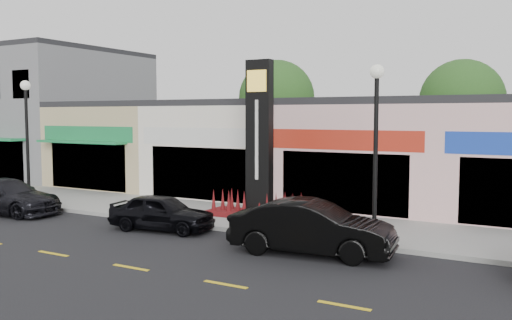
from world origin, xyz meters
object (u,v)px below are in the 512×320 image
(pylon_sign, at_px, (259,163))
(car_dark_sedan, at_px, (6,196))
(car_black_conv, at_px, (312,228))
(lamp_west_near, at_px, (27,128))
(lamp_east_near, at_px, (376,135))
(car_black_sedan, at_px, (162,212))

(pylon_sign, bearing_deg, car_dark_sedan, -160.13)
(car_dark_sedan, height_order, car_black_conv, car_black_conv)
(pylon_sign, bearing_deg, lamp_west_near, -171.23)
(lamp_west_near, height_order, lamp_east_near, same)
(car_dark_sedan, xyz_separation_m, car_black_sedan, (7.73, 0.54, -0.07))
(car_black_sedan, relative_size, car_black_conv, 0.79)
(pylon_sign, xyz_separation_m, car_black_sedan, (-2.27, -3.07, -1.63))
(pylon_sign, distance_m, car_black_conv, 5.33)
(car_black_sedan, height_order, car_black_conv, car_black_conv)
(pylon_sign, bearing_deg, lamp_east_near, -18.75)
(lamp_west_near, relative_size, car_dark_sedan, 1.10)
(pylon_sign, xyz_separation_m, car_dark_sedan, (-9.99, -3.61, -1.56))
(lamp_east_near, height_order, car_black_conv, lamp_east_near)
(pylon_sign, bearing_deg, car_black_sedan, -126.45)
(car_black_sedan, bearing_deg, pylon_sign, -43.94)
(lamp_east_near, bearing_deg, lamp_west_near, 180.00)
(lamp_west_near, bearing_deg, car_dark_sedan, -62.20)
(lamp_east_near, xyz_separation_m, car_black_conv, (-1.31, -1.85, -2.69))
(lamp_east_near, height_order, car_dark_sedan, lamp_east_near)
(pylon_sign, height_order, car_black_sedan, pylon_sign)
(car_dark_sedan, height_order, car_black_sedan, car_dark_sedan)
(lamp_west_near, relative_size, car_black_sedan, 1.44)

